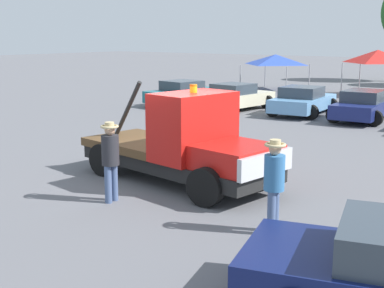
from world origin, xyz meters
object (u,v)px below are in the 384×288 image
(tow_truck, at_px, (186,146))
(person_at_hood, at_px, (110,155))
(parked_car_teal, at_px, (184,93))
(parked_car_skyblue, at_px, (303,101))
(person_near_truck, at_px, (274,179))
(canopy_tent_blue, at_px, (276,60))
(parked_car_cream, at_px, (235,97))
(parked_car_navy, at_px, (364,105))
(canopy_tent_red, at_px, (378,56))

(tow_truck, distance_m, person_at_hood, 2.22)
(parked_car_teal, bearing_deg, tow_truck, -133.16)
(parked_car_teal, xyz_separation_m, parked_car_skyblue, (6.52, 0.73, 0.00))
(tow_truck, distance_m, parked_car_skyblue, 13.30)
(person_near_truck, distance_m, canopy_tent_blue, 27.20)
(parked_car_skyblue, bearing_deg, parked_car_teal, 91.09)
(person_at_hood, height_order, parked_car_skyblue, person_at_hood)
(parked_car_cream, distance_m, canopy_tent_blue, 10.47)
(parked_car_teal, distance_m, parked_car_skyblue, 6.56)
(parked_car_teal, bearing_deg, parked_car_cream, -78.26)
(parked_car_teal, height_order, parked_car_navy, same)
(person_near_truck, distance_m, parked_car_skyblue, 16.00)
(parked_car_navy, xyz_separation_m, canopy_tent_blue, (-9.34, 9.25, 1.43))
(person_near_truck, height_order, canopy_tent_blue, canopy_tent_blue)
(tow_truck, xyz_separation_m, person_at_hood, (-0.49, -2.16, 0.10))
(tow_truck, height_order, canopy_tent_red, canopy_tent_red)
(canopy_tent_red, bearing_deg, parked_car_navy, -74.71)
(person_at_hood, xyz_separation_m, parked_car_skyblue, (-2.42, 15.13, -0.43))
(parked_car_teal, distance_m, canopy_tent_blue, 10.16)
(tow_truck, height_order, parked_car_navy, tow_truck)
(parked_car_teal, height_order, parked_car_skyblue, same)
(parked_car_navy, bearing_deg, canopy_tent_red, 11.64)
(parked_car_teal, xyz_separation_m, canopy_tent_red, (6.77, 10.62, 1.78))
(parked_car_navy, bearing_deg, canopy_tent_blue, 41.64)
(parked_car_skyblue, distance_m, parked_car_navy, 2.94)
(canopy_tent_blue, bearing_deg, person_at_hood, -70.17)
(parked_car_skyblue, distance_m, canopy_tent_blue, 11.41)
(tow_truck, bearing_deg, person_at_hood, -94.57)
(canopy_tent_blue, distance_m, canopy_tent_red, 6.69)
(parked_car_teal, height_order, canopy_tent_blue, canopy_tent_blue)
(person_near_truck, relative_size, parked_car_navy, 0.38)
(parked_car_cream, bearing_deg, parked_car_navy, -78.34)
(person_at_hood, xyz_separation_m, canopy_tent_blue, (-8.82, 24.46, 1.00))
(tow_truck, xyz_separation_m, parked_car_teal, (-9.42, 12.25, -0.33))
(person_at_hood, bearing_deg, canopy_tent_red, -90.41)
(parked_car_skyblue, relative_size, canopy_tent_blue, 1.27)
(tow_truck, bearing_deg, parked_car_cream, 125.09)
(person_at_hood, distance_m, parked_car_skyblue, 15.33)
(parked_car_teal, bearing_deg, person_at_hood, -138.93)
(tow_truck, relative_size, canopy_tent_red, 1.82)
(tow_truck, relative_size, parked_car_teal, 1.30)
(tow_truck, xyz_separation_m, parked_car_navy, (0.03, 13.05, -0.33))
(parked_car_navy, distance_m, canopy_tent_red, 10.33)
(parked_car_cream, height_order, canopy_tent_red, canopy_tent_red)
(parked_car_teal, bearing_deg, canopy_tent_red, -23.28)
(parked_car_skyblue, xyz_separation_m, canopy_tent_blue, (-6.41, 9.33, 1.43))
(person_near_truck, distance_m, parked_car_navy, 15.17)
(person_near_truck, distance_m, parked_car_teal, 18.97)
(parked_car_teal, xyz_separation_m, parked_car_navy, (9.46, 0.81, 0.00))
(person_at_hood, relative_size, canopy_tent_red, 0.57)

